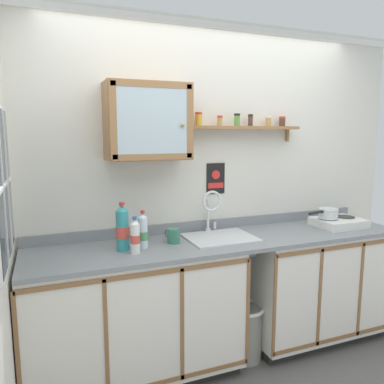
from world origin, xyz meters
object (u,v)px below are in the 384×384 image
bottle_opaque_white_1 (135,237)px  saucepan (328,213)px  bottle_detergent_teal_0 (122,229)px  hot_plate_stove (339,222)px  sink (219,239)px  mug (173,236)px  wall_cabinet (148,122)px  trash_bin (244,331)px  bottle_water_clear_2 (143,232)px  warning_sign (216,179)px

bottle_opaque_white_1 → saucepan: bearing=3.4°
saucepan → bottle_detergent_teal_0: bottle_detergent_teal_0 is taller
hot_plate_stove → bottle_detergent_teal_0: size_ratio=1.19×
sink → mug: 0.37m
wall_cabinet → trash_bin: size_ratio=1.40×
saucepan → trash_bin: saucepan is taller
sink → wall_cabinet: (-0.50, 0.13, 0.87)m
bottle_water_clear_2 → hot_plate_stove: bearing=-0.6°
bottle_detergent_teal_0 → bottle_opaque_white_1: (0.06, -0.09, -0.04)m
sink → mug: size_ratio=3.97×
sink → wall_cabinet: bearing=165.6°
mug → hot_plate_stove: bearing=-2.3°
saucepan → bottle_detergent_teal_0: (-1.72, -0.01, 0.03)m
bottle_detergent_teal_0 → bottle_water_clear_2: bearing=2.0°
saucepan → warning_sign: warning_sign is taller
bottle_water_clear_2 → warning_sign: 0.80m
saucepan → wall_cabinet: wall_cabinet is taller
bottle_detergent_teal_0 → trash_bin: size_ratio=0.78×
bottle_opaque_white_1 → mug: (0.31, 0.13, -0.06)m
bottle_detergent_teal_0 → trash_bin: (0.90, -0.08, -0.87)m
sink → saucepan: sink is taller
wall_cabinet → warning_sign: size_ratio=2.38×
saucepan → wall_cabinet: bearing=173.7°
hot_plate_stove → saucepan: saucepan is taller
bottle_water_clear_2 → trash_bin: (0.76, -0.08, -0.84)m
sink → bottle_water_clear_2: size_ratio=1.92×
hot_plate_stove → saucepan: 0.13m
hot_plate_stove → bottle_water_clear_2: 1.68m
mug → sink: bearing=-0.1°
hot_plate_stove → sink: bearing=177.0°
saucepan → warning_sign: (-0.90, 0.29, 0.29)m
bottle_water_clear_2 → trash_bin: size_ratio=0.62×
trash_bin → sink: bearing=143.9°
bottle_detergent_teal_0 → saucepan: bearing=0.3°
warning_sign → wall_cabinet: bearing=-167.6°
hot_plate_stove → bottle_detergent_teal_0: bottle_detergent_teal_0 is taller
hot_plate_stove → wall_cabinet: bearing=173.3°
trash_bin → warning_sign: bearing=101.5°
warning_sign → trash_bin: 1.20m
saucepan → wall_cabinet: 1.67m
mug → saucepan: bearing=-1.5°
wall_cabinet → trash_bin: wall_cabinet is taller
bottle_water_clear_2 → bottle_opaque_white_1: bearing=-128.6°
trash_bin → hot_plate_stove: bearing=4.0°
bottle_opaque_white_1 → wall_cabinet: wall_cabinet is taller
warning_sign → bottle_water_clear_2: bearing=-156.4°
bottle_detergent_teal_0 → trash_bin: bearing=-4.9°
bottle_detergent_teal_0 → warning_sign: warning_sign is taller
bottle_detergent_teal_0 → mug: bearing=6.8°
sink → saucepan: 0.99m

